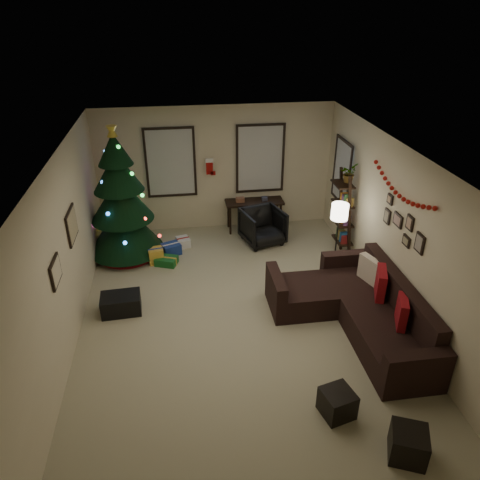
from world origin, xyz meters
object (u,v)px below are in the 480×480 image
(christmas_tree, at_px, (121,204))
(desk_chair, at_px, (263,226))
(desk, at_px, (254,204))
(sofa, at_px, (358,309))
(bookshelf, at_px, (344,217))

(christmas_tree, distance_m, desk_chair, 2.89)
(desk, distance_m, desk_chair, 0.69)
(sofa, relative_size, desk, 2.22)
(bookshelf, bearing_deg, sofa, -102.30)
(christmas_tree, relative_size, desk, 2.15)
(sofa, bearing_deg, desk, 106.24)
(desk, bearing_deg, desk_chair, -83.95)
(christmas_tree, height_order, bookshelf, christmas_tree)
(christmas_tree, height_order, desk, christmas_tree)
(desk, xyz_separation_m, desk_chair, (0.07, -0.65, -0.23))
(christmas_tree, height_order, sofa, christmas_tree)
(sofa, xyz_separation_m, desk_chair, (-0.97, 2.91, 0.09))
(christmas_tree, bearing_deg, desk, 15.80)
(christmas_tree, bearing_deg, sofa, -36.58)
(desk, bearing_deg, christmas_tree, -164.20)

